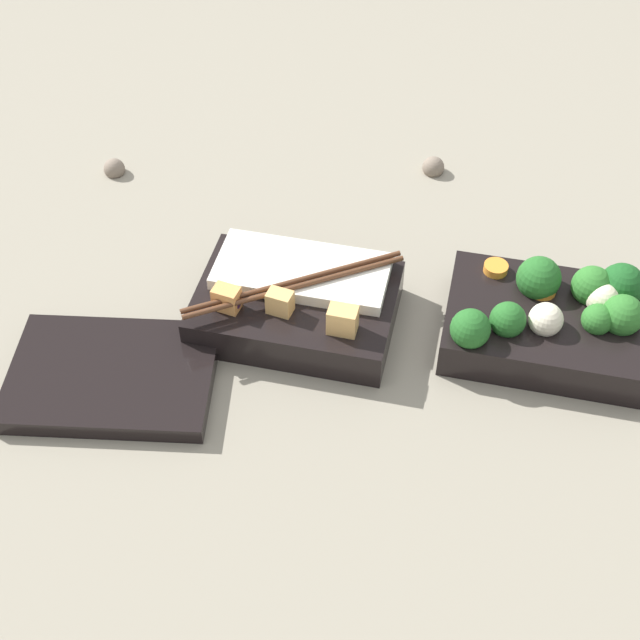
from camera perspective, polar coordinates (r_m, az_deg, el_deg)
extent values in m
plane|color=gray|center=(0.85, 7.05, -1.45)|extent=(3.00, 3.00, 0.00)
cube|color=black|center=(0.86, 14.27, -0.39)|extent=(0.19, 0.13, 0.04)
sphere|color=#236023|center=(0.80, 9.60, -0.56)|extent=(0.04, 0.04, 0.04)
sphere|color=#236023|center=(0.86, 13.82, 2.61)|extent=(0.04, 0.04, 0.04)
sphere|color=#2D7028|center=(0.87, 17.00, 2.09)|extent=(0.04, 0.04, 0.04)
sphere|color=#2D7028|center=(0.84, 17.33, 0.04)|extent=(0.03, 0.03, 0.03)
sphere|color=#2D7028|center=(0.85, 18.79, 0.29)|extent=(0.04, 0.04, 0.04)
sphere|color=#236023|center=(0.82, 11.93, 0.03)|extent=(0.03, 0.03, 0.03)
sphere|color=#19511E|center=(0.87, 18.72, 2.11)|extent=(0.04, 0.04, 0.04)
cylinder|color=orange|center=(0.87, 11.19, 3.28)|extent=(0.03, 0.03, 0.01)
cylinder|color=orange|center=(0.87, 17.88, 1.70)|extent=(0.04, 0.04, 0.01)
cylinder|color=orange|center=(0.86, 14.03, 1.99)|extent=(0.03, 0.03, 0.01)
sphere|color=beige|center=(0.86, 17.64, 1.27)|extent=(0.03, 0.03, 0.03)
sphere|color=beige|center=(0.83, 14.25, 0.03)|extent=(0.03, 0.03, 0.03)
cube|color=black|center=(0.85, -1.58, 0.67)|extent=(0.19, 0.13, 0.04)
cube|color=silver|center=(0.85, -1.17, 3.15)|extent=(0.16, 0.08, 0.01)
cube|color=#EAB266|center=(0.79, 1.46, -0.01)|extent=(0.03, 0.02, 0.03)
cube|color=#EAB266|center=(0.81, -2.58, 1.14)|extent=(0.03, 0.02, 0.02)
cube|color=#F4A356|center=(0.82, -6.00, 1.38)|extent=(0.03, 0.02, 0.02)
sphere|color=#381942|center=(0.82, -5.61, 1.09)|extent=(0.02, 0.02, 0.02)
cylinder|color=#56331E|center=(0.83, -1.71, 2.45)|extent=(0.18, 0.13, 0.01)
cylinder|color=#56331E|center=(0.82, -1.55, 2.14)|extent=(0.18, 0.13, 0.01)
cube|color=black|center=(0.83, -13.17, -3.50)|extent=(0.20, 0.16, 0.02)
sphere|color=#7A6B5B|center=(1.04, 7.26, 9.67)|extent=(0.03, 0.03, 0.03)
sphere|color=#7A6B5B|center=(1.06, -13.03, 9.41)|extent=(0.02, 0.02, 0.02)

